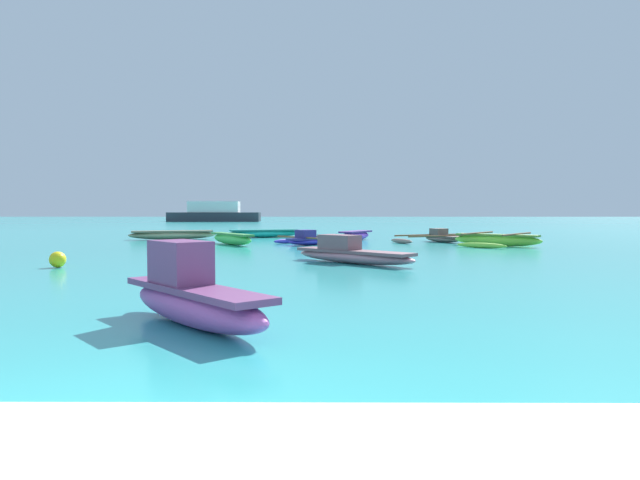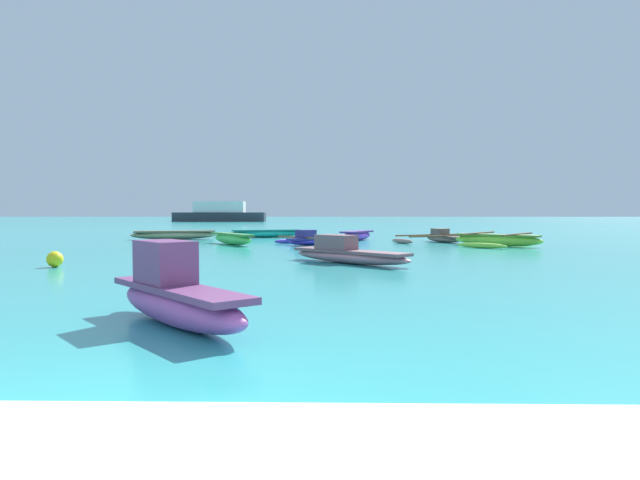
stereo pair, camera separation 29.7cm
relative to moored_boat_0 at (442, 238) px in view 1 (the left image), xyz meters
name	(u,v)px [view 1 (the left image)]	position (x,y,z in m)	size (l,w,h in m)	color
moored_boat_0	(442,238)	(0.00, 0.00, 0.00)	(4.79, 3.43, 0.60)	gray
moored_boat_1	(232,238)	(-9.01, -1.98, 0.06)	(2.32, 3.15, 0.47)	#5AE960
moored_boat_2	(497,240)	(1.57, -2.80, 0.05)	(3.53, 3.76, 0.53)	#8FDF42
moored_boat_3	(264,233)	(-8.33, 4.20, 0.03)	(3.84, 2.00, 0.41)	#1EC3B0
moored_boat_4	(356,235)	(-3.75, 1.42, 0.05)	(1.80, 2.43, 0.44)	purple
moored_boat_5	(310,240)	(-5.80, -2.13, 0.01)	(3.24, 3.36, 0.62)	#4637C9
moored_boat_6	(351,253)	(-4.53, -10.07, 0.06)	(3.33, 3.30, 0.74)	#CC8190
moored_boat_7	(173,235)	(-12.53, 2.13, 0.04)	(4.16, 1.97, 0.43)	tan
moored_boat_8	(192,296)	(-6.87, -18.29, 0.16)	(2.43, 2.71, 1.03)	#B151A6
mooring_buoy_0	(58,260)	(-11.81, -11.29, 0.00)	(0.40, 0.40, 0.40)	yellow
distant_ferry	(214,213)	(-18.84, 45.49, 0.82)	(11.33, 2.49, 2.49)	#2D333D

